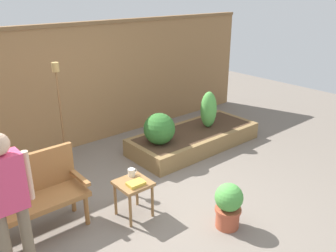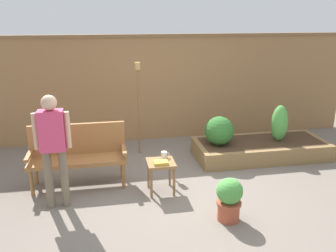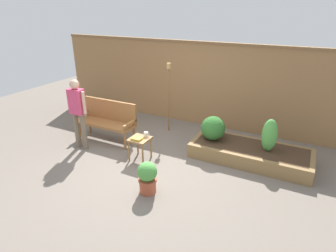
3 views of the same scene
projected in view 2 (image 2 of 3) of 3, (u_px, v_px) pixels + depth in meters
The scene contains 12 objects.
ground_plane at pixel (183, 195), 5.15m from camera, with size 14.00×14.00×0.00m, color #70665B.
fence_back at pixel (156, 87), 7.27m from camera, with size 8.40×0.14×2.16m.
garden_bench at pixel (78, 151), 5.36m from camera, with size 1.44×0.48×0.94m.
side_table at pixel (161, 167), 5.15m from camera, with size 0.40×0.40×0.48m.
cup_on_table at pixel (164, 155), 5.25m from camera, with size 0.13×0.09×0.10m.
book_on_table at pixel (161, 163), 5.04m from camera, with size 0.21×0.15×0.04m, color gold.
potted_boxwood at pixel (229, 198), 4.45m from camera, with size 0.34×0.34×0.57m.
raised_planter_bed at pixel (260, 149), 6.53m from camera, with size 2.40×1.00×0.30m.
shrub_near_bench at pixel (219, 131), 6.24m from camera, with size 0.51×0.51×0.51m.
shrub_far_corner at pixel (279, 123), 6.42m from camera, with size 0.29×0.29×0.67m.
tiki_torch at pixel (138, 92), 6.38m from camera, with size 0.10×0.10×1.72m.
person_by_bench at pixel (53, 142), 4.59m from camera, with size 0.47×0.20×1.56m.
Camera 2 is at (-1.06, -4.50, 2.51)m, focal length 37.76 mm.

